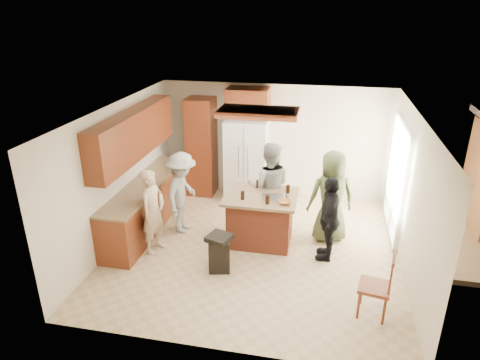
% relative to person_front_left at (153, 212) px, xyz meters
% --- Properties ---
extents(person_front_left, '(0.51, 0.62, 1.53)m').
position_rel_person_front_left_xyz_m(person_front_left, '(0.00, 0.00, 0.00)').
color(person_front_left, tan).
rests_on(person_front_left, ground).
extents(person_behind_left, '(0.91, 0.63, 1.75)m').
position_rel_person_front_left_xyz_m(person_behind_left, '(1.84, 1.22, 0.11)').
color(person_behind_left, gray).
rests_on(person_behind_left, ground).
extents(person_behind_right, '(0.96, 0.76, 1.72)m').
position_rel_person_front_left_xyz_m(person_behind_right, '(3.00, 1.02, 0.10)').
color(person_behind_right, '#374126').
rests_on(person_behind_right, ground).
extents(person_side_right, '(0.50, 0.90, 1.50)m').
position_rel_person_front_left_xyz_m(person_side_right, '(2.98, 0.38, -0.02)').
color(person_side_right, black).
rests_on(person_side_right, ground).
extents(person_counter, '(0.53, 1.04, 1.58)m').
position_rel_person_front_left_xyz_m(person_counter, '(0.26, 0.80, 0.03)').
color(person_counter, gray).
rests_on(person_counter, ground).
extents(left_cabinetry, '(0.64, 3.00, 2.30)m').
position_rel_person_front_left_xyz_m(left_cabinetry, '(-0.53, 0.82, 0.19)').
color(left_cabinetry, maroon).
rests_on(left_cabinetry, ground).
extents(back_wall_units, '(1.80, 0.60, 2.45)m').
position_rel_person_front_left_xyz_m(back_wall_units, '(0.38, 2.62, 0.62)').
color(back_wall_units, maroon).
rests_on(back_wall_units, ground).
extents(refrigerator, '(0.90, 0.76, 1.80)m').
position_rel_person_front_left_xyz_m(refrigerator, '(1.16, 2.54, 0.14)').
color(refrigerator, white).
rests_on(refrigerator, ground).
extents(kitchen_island, '(1.28, 1.03, 0.93)m').
position_rel_person_front_left_xyz_m(kitchen_island, '(1.77, 0.68, -0.29)').
color(kitchen_island, '#963E26').
rests_on(kitchen_island, ground).
extents(island_items, '(0.90, 0.74, 0.15)m').
position_rel_person_front_left_xyz_m(island_items, '(2.01, 0.59, 0.20)').
color(island_items, silver).
rests_on(island_items, kitchen_island).
extents(trash_bin, '(0.45, 0.45, 0.63)m').
position_rel_person_front_left_xyz_m(trash_bin, '(1.26, -0.34, -0.44)').
color(trash_bin, black).
rests_on(trash_bin, ground).
extents(spindle_chair, '(0.49, 0.49, 0.99)m').
position_rel_person_front_left_xyz_m(spindle_chair, '(3.65, -0.98, -0.31)').
color(spindle_chair, maroon).
rests_on(spindle_chair, ground).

